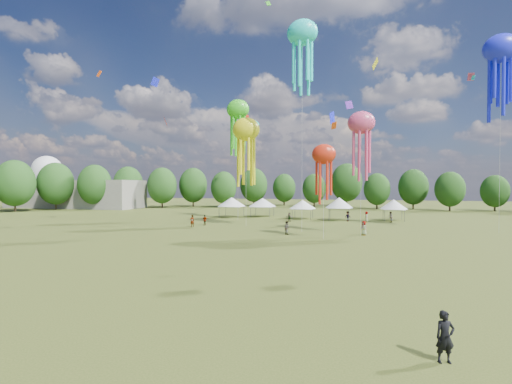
# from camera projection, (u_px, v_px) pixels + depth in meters

# --- Properties ---
(ground) EXTENTS (300.00, 300.00, 0.00)m
(ground) POSITION_uv_depth(u_px,v_px,m) (219.00, 327.00, 16.63)
(ground) COLOR #384416
(ground) RESTS_ON ground
(observer_main) EXTENTS (0.80, 0.63, 1.93)m
(observer_main) POSITION_uv_depth(u_px,v_px,m) (445.00, 337.00, 13.24)
(observer_main) COLOR black
(observer_main) RESTS_ON ground
(spectator_near) EXTENTS (1.10, 1.09, 1.79)m
(spectator_near) POSITION_uv_depth(u_px,v_px,m) (287.00, 228.00, 47.57)
(spectator_near) COLOR gray
(spectator_near) RESTS_ON ground
(spectators_far) EXTENTS (31.79, 19.20, 1.92)m
(spectators_far) POSITION_uv_depth(u_px,v_px,m) (325.00, 219.00, 60.60)
(spectators_far) COLOR gray
(spectators_far) RESTS_ON ground
(festival_tents) EXTENTS (36.72, 9.21, 4.31)m
(festival_tents) POSITION_uv_depth(u_px,v_px,m) (297.00, 203.00, 70.48)
(festival_tents) COLOR #47474C
(festival_tents) RESTS_ON ground
(show_kites) EXTENTS (45.17, 23.00, 29.68)m
(show_kites) POSITION_uv_depth(u_px,v_px,m) (323.00, 105.00, 54.02)
(show_kites) COLOR yellow
(show_kites) RESTS_ON ground
(small_kites) EXTENTS (72.44, 53.16, 46.77)m
(small_kites) POSITION_uv_depth(u_px,v_px,m) (294.00, 36.00, 57.32)
(small_kites) COLOR yellow
(small_kites) RESTS_ON ground
(treeline) EXTENTS (201.57, 95.24, 13.43)m
(treeline) POSITION_uv_depth(u_px,v_px,m) (304.00, 185.00, 77.94)
(treeline) COLOR #38281C
(treeline) RESTS_ON ground
(hangar) EXTENTS (40.00, 12.00, 8.00)m
(hangar) POSITION_uv_depth(u_px,v_px,m) (75.00, 194.00, 104.48)
(hangar) COLOR gray
(hangar) RESTS_ON ground
(radome) EXTENTS (9.00, 9.00, 16.00)m
(radome) POSITION_uv_depth(u_px,v_px,m) (47.00, 175.00, 114.23)
(radome) COLOR white
(radome) RESTS_ON ground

